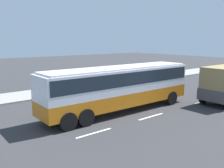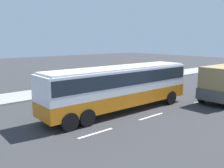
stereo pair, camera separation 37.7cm
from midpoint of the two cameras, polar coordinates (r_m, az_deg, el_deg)
The scene contains 6 objects.
ground_plane at distance 18.87m, azimuth 3.10°, elevation -5.82°, with size 120.00×120.00×0.00m, color #333335.
sidewalk_curb at distance 26.06m, azimuth -10.96°, elevation -1.33°, with size 80.00×4.00×0.15m, color gray.
lane_centreline at distance 15.41m, azimuth 1.56°, elevation -9.52°, with size 30.43×0.16×0.01m.
coach_bus at distance 17.87m, azimuth 1.22°, elevation 0.01°, with size 12.24×2.83×3.28m.
pedestrian_near_curb at distance 30.59m, azimuth 3.46°, elevation 2.33°, with size 0.32×0.32×1.53m.
pedestrian_at_crossing at distance 24.74m, azimuth -11.73°, elevation 0.33°, with size 0.32×0.32×1.57m.
Camera 2 is at (-12.70, -12.96, 5.20)m, focal length 39.51 mm.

